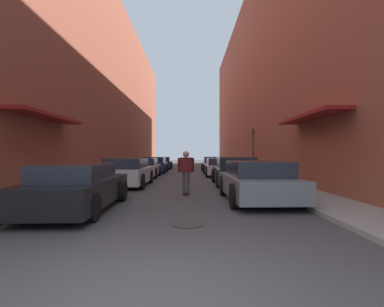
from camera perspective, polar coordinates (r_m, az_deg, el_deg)
ground at (r=21.88m, az=-1.48°, el=-4.01°), size 103.67×103.67×0.00m
curb_strip_left at (r=27.02m, az=-10.78°, el=-3.13°), size 1.80×47.12×0.12m
curb_strip_right at (r=26.88m, az=8.27°, el=-3.14°), size 1.80×47.12×0.12m
building_row_left at (r=28.23m, az=-16.69°, el=11.58°), size 4.90×47.12×14.40m
building_row_right at (r=28.14m, az=14.26°, el=12.94°), size 4.90×47.12×15.67m
parked_car_left_0 at (r=8.60m, az=-20.87°, el=-6.07°), size 1.89×4.72×1.24m
parked_car_left_1 at (r=14.30m, az=-12.22°, el=-3.56°), size 1.98×4.39×1.30m
parked_car_left_2 at (r=19.55m, az=-9.03°, el=-2.73°), size 1.85×3.97×1.23m
parked_car_left_3 at (r=24.23m, az=-7.14°, el=-2.16°), size 1.98×4.33×1.26m
parked_car_left_4 at (r=29.92m, az=-5.78°, el=-1.82°), size 1.93×4.11×1.19m
parked_car_right_0 at (r=9.75m, az=12.28°, el=-5.25°), size 2.05×4.39×1.28m
parked_car_right_1 at (r=14.80m, az=8.19°, el=-3.37°), size 2.07×4.37×1.35m
parked_car_right_2 at (r=20.51m, az=5.22°, el=-2.59°), size 2.00×4.50×1.21m
parked_car_right_3 at (r=25.73m, az=4.01°, el=-2.07°), size 1.90×4.03×1.26m
skateboarder at (r=11.18m, az=-1.15°, el=-2.74°), size 0.61×0.78×1.61m
manhole_cover at (r=6.54m, az=-0.78°, el=-13.34°), size 0.70×0.70×0.02m
traffic_light at (r=22.40m, az=11.56°, el=1.53°), size 0.16×0.22×3.22m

